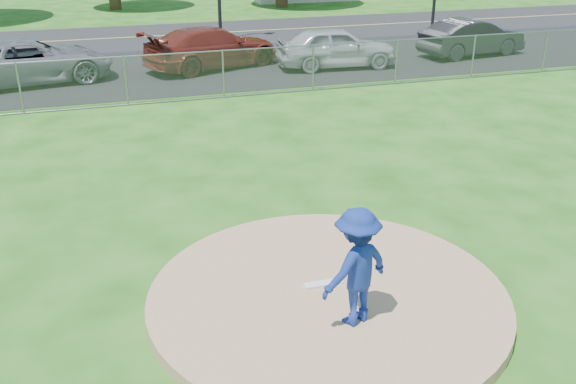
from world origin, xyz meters
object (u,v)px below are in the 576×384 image
(parked_car_gray, at_px, (31,61))
(parked_car_darkred, at_px, (212,47))
(pitcher, at_px, (356,267))
(parked_car_pearl, at_px, (336,47))
(parked_car_charcoal, at_px, (472,37))

(parked_car_gray, xyz_separation_m, parked_car_darkred, (6.39, 0.49, 0.02))
(pitcher, bearing_deg, parked_car_darkred, -115.84)
(pitcher, height_order, parked_car_darkred, pitcher)
(parked_car_gray, bearing_deg, parked_car_pearl, -105.83)
(pitcher, xyz_separation_m, parked_car_pearl, (5.90, 15.81, -0.28))
(parked_car_pearl, bearing_deg, parked_car_gray, 89.74)
(parked_car_charcoal, bearing_deg, parked_car_darkred, 75.92)
(parked_car_gray, bearing_deg, pitcher, -174.71)
(parked_car_gray, distance_m, parked_car_pearl, 10.90)
(parked_car_gray, relative_size, parked_car_darkred, 1.02)
(pitcher, height_order, parked_car_pearl, pitcher)
(pitcher, xyz_separation_m, parked_car_darkred, (1.43, 17.16, -0.27))
(parked_car_darkred, xyz_separation_m, parked_car_charcoal, (10.59, -0.94, -0.03))
(parked_car_gray, height_order, parked_car_charcoal, parked_car_gray)
(parked_car_darkred, distance_m, parked_car_charcoal, 10.63)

